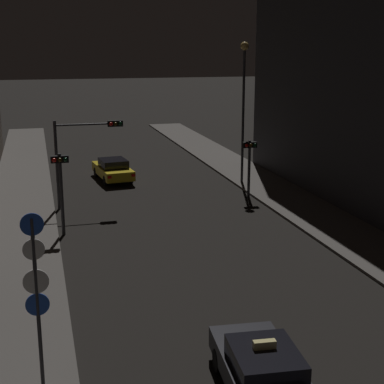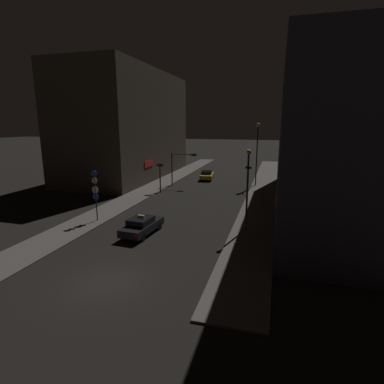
{
  "view_description": "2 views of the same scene",
  "coord_description": "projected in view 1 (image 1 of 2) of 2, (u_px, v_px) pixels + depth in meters",
  "views": [
    {
      "loc": [
        -6.24,
        -4.26,
        8.58
      ],
      "look_at": [
        0.07,
        19.33,
        2.39
      ],
      "focal_mm": 54.51,
      "sensor_mm": 36.0,
      "label": 1
    },
    {
      "loc": [
        8.93,
        -13.59,
        8.79
      ],
      "look_at": [
        0.51,
        16.36,
        1.69
      ],
      "focal_mm": 28.51,
      "sensor_mm": 36.0,
      "label": 2
    }
  ],
  "objects": [
    {
      "name": "taxi",
      "position": [
        263.0,
        372.0,
        14.36
      ],
      "size": [
        2.17,
        4.59,
        1.62
      ],
      "color": "black",
      "rests_on": "ground_plane"
    },
    {
      "name": "street_lamp_far_block",
      "position": [
        244.0,
        90.0,
        35.59
      ],
      "size": [
        0.51,
        0.51,
        8.63
      ],
      "color": "#2D2D33",
      "rests_on": "sidewalk_right"
    },
    {
      "name": "sidewalk_right",
      "position": [
        269.0,
        187.0,
        35.82
      ],
      "size": [
        3.45,
        60.24,
        0.12
      ],
      "primitive_type": "cube",
      "color": "#5B5651",
      "rests_on": "ground_plane"
    },
    {
      "name": "sidewalk_left",
      "position": [
        22.0,
        204.0,
        32.15
      ],
      "size": [
        3.45,
        60.24,
        0.12
      ],
      "primitive_type": "cube",
      "color": "#5B5651",
      "rests_on": "ground_plane"
    },
    {
      "name": "traffic_light_overhead",
      "position": [
        83.0,
        144.0,
        30.83
      ],
      "size": [
        3.63,
        0.42,
        4.75
      ],
      "color": "#2D2D33",
      "rests_on": "ground_plane"
    },
    {
      "name": "sign_pole_left",
      "position": [
        36.0,
        287.0,
        14.25
      ],
      "size": [
        0.63,
        0.1,
        4.59
      ],
      "color": "#2D2D33",
      "rests_on": "sidewalk_left"
    },
    {
      "name": "far_car",
      "position": [
        113.0,
        169.0,
        37.74
      ],
      "size": [
        2.29,
        4.62,
        1.42
      ],
      "color": "yellow",
      "rests_on": "ground_plane"
    },
    {
      "name": "traffic_light_right_kerb",
      "position": [
        250.0,
        156.0,
        33.13
      ],
      "size": [
        0.8,
        0.42,
        3.32
      ],
      "color": "#2D2D33",
      "rests_on": "ground_plane"
    },
    {
      "name": "traffic_light_left_kerb",
      "position": [
        61.0,
        177.0,
        26.38
      ],
      "size": [
        0.8,
        0.42,
        3.83
      ],
      "color": "#2D2D33",
      "rests_on": "ground_plane"
    }
  ]
}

